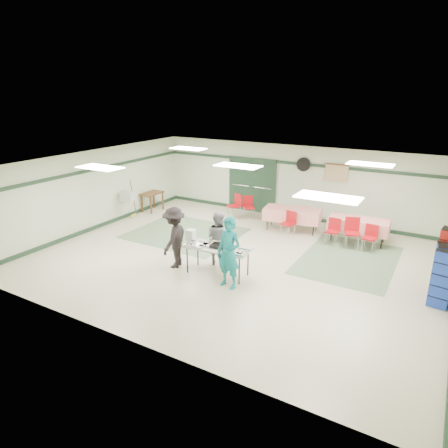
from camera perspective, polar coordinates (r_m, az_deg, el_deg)
The scene contains 39 objects.
floor at distance 11.50m, azimuth 1.85°, elevation -4.95°, with size 11.00×11.00×0.00m, color beige.
ceiling at distance 10.70m, azimuth 2.01°, elevation 8.41°, with size 11.00×11.00×0.00m, color silver.
wall_back at distance 15.01m, azimuth 10.11°, elevation 5.89°, with size 11.00×11.00×0.00m, color beige.
wall_front at distance 7.62m, azimuth -14.40°, elevation -7.29°, with size 11.00×11.00×0.00m, color beige.
wall_left at distance 14.36m, azimuth -17.87°, elevation 4.69°, with size 9.00×9.00×0.00m, color beige.
trim_back at distance 14.85m, azimuth 10.22°, elevation 8.50°, with size 11.00×0.06×0.10m, color #1C3322.
baseboard_back at distance 15.32m, azimuth 9.80°, elevation 1.17°, with size 11.00×0.06×0.12m, color #1C3322.
trim_left at distance 14.19m, azimuth -18.07°, elevation 7.41°, with size 9.00×0.06×0.10m, color #1C3322.
baseboard_left at distance 14.68m, azimuth -17.30°, elevation -0.21°, with size 9.00×0.06×0.12m, color #1C3322.
green_patch_a at distance 13.52m, azimuth -5.49°, elevation -1.30°, with size 3.50×3.00×0.01m, color slate.
green_patch_b at distance 11.94m, azimuth 17.35°, elevation -4.91°, with size 2.50×3.50×0.01m, color slate.
double_door_left at distance 15.89m, azimuth 2.49°, elevation 5.76°, with size 0.90×0.06×2.10m, color gray.
double_door_right at distance 15.48m, azimuth 5.62°, elevation 5.35°, with size 0.90×0.06×2.10m, color gray.
door_frame at distance 15.66m, azimuth 3.99°, elevation 5.55°, with size 2.00×0.03×2.15m, color #1C3322.
wall_fan at distance 14.72m, azimuth 11.29°, elevation 8.35°, with size 0.50×0.50×0.10m, color black.
scroll_banner at distance 14.43m, azimuth 15.76°, elevation 6.99°, with size 0.80×0.02×0.60m, color tan.
serving_table at distance 10.29m, azimuth -0.96°, elevation -3.57°, with size 1.77×0.82×0.76m.
sheet_tray_right at distance 9.97m, azimuth 1.68°, elevation -3.96°, with size 0.59×0.45×0.02m, color silver.
sheet_tray_mid at distance 10.40m, azimuth -1.29°, elevation -2.97°, with size 0.62×0.47×0.02m, color silver.
sheet_tray_left at distance 10.43m, azimuth -4.03°, elevation -2.94°, with size 0.54×0.41×0.02m, color silver.
baking_pan at distance 10.23m, azimuth -0.59°, elevation -3.18°, with size 0.47×0.29×0.08m, color black.
foam_box_stack at distance 10.70m, azimuth -4.76°, elevation -1.61°, with size 0.22×0.20×0.30m, color white.
volunteer_teal at distance 9.58m, azimuth 0.71°, elevation -4.15°, with size 0.65×0.43×1.78m, color #12787F.
volunteer_grey at distance 10.86m, azimuth -0.81°, elevation -2.03°, with size 0.74×0.58×1.53m, color gray.
volunteer_dark at distance 10.79m, azimuth -7.10°, elevation -1.93°, with size 1.08×0.62×1.67m, color black.
dining_table_a at distance 13.23m, azimuth 18.66°, elevation -0.09°, with size 1.86×0.91×0.77m.
dining_table_b at distance 13.78m, azimuth 9.73°, elevation 1.39°, with size 1.99×1.11×0.77m.
chair_a at distance 12.72m, azimuth 17.84°, elevation -0.73°, with size 0.56×0.56×0.94m.
chair_b at distance 12.85m, azimuth 15.36°, elevation -0.62°, with size 0.40×0.40×0.82m.
chair_c at distance 12.65m, azimuth 20.19°, elevation -1.49°, with size 0.40×0.40×0.81m.
chair_d at distance 13.25m, azimuth 9.33°, elevation 0.42°, with size 0.47×0.47×0.83m.
chair_loose_a at distance 14.92m, azimuth 3.49°, elevation 2.76°, with size 0.55×0.55×0.84m.
chair_loose_b at distance 14.94m, azimuth 1.72°, elevation 2.97°, with size 0.56×0.56×0.90m.
crate_stack_blue_a at distance 10.25m, azimuth 28.83°, elevation -6.29°, with size 0.42×0.42×1.38m, color #1B3FA3.
crate_stack_red at distance 10.53m, azimuth 29.03°, elevation -4.86°, with size 0.36×0.36×1.65m, color #A61210.
crate_stack_blue_b at distance 10.07m, azimuth 28.77°, elevation -6.79°, with size 0.42×0.42×1.35m, color #1B3FA3.
printer_table at distance 16.02m, azimuth -10.24°, elevation 4.08°, with size 0.57×0.88×0.74m.
office_printer at distance 14.98m, azimuth -13.61°, elevation 3.92°, with size 0.44×0.38×0.35m, color #B3B4AF.
broom at distance 15.34m, azimuth -12.83°, elevation 3.65°, with size 0.03×0.03×1.43m, color brown.
Camera 1 is at (4.94, -9.29, 4.63)m, focal length 32.00 mm.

